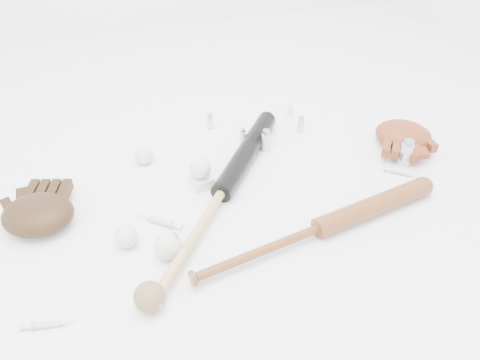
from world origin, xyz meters
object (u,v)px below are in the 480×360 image
object	(u,v)px
bat_dark	(222,192)
glove_dark	(38,214)
pedestal	(201,181)
bat_wood	(320,228)

from	to	relation	value
bat_dark	glove_dark	bearing A→B (deg)	122.55
bat_dark	pedestal	size ratio (longest dim) A/B	13.98
bat_dark	pedestal	world-z (taller)	bat_dark
bat_wood	pedestal	xyz separation A→B (m)	(-0.27, 0.34, -0.01)
glove_dark	pedestal	distance (m)	0.51
bat_wood	pedestal	size ratio (longest dim) A/B	12.59
glove_dark	pedestal	bearing A→B (deg)	20.67
glove_dark	pedestal	world-z (taller)	glove_dark
pedestal	glove_dark	bearing A→B (deg)	-177.23
pedestal	bat_dark	bearing A→B (deg)	-65.12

